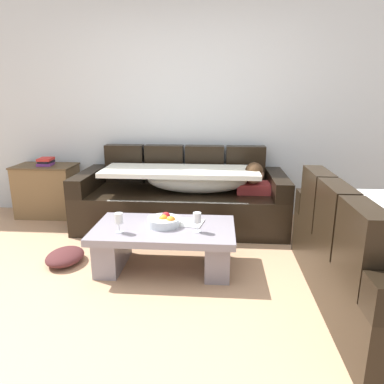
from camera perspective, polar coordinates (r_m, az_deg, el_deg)
name	(u,v)px	position (r m, az deg, el deg)	size (l,w,h in m)	color
ground_plane	(165,303)	(2.72, -4.35, -17.37)	(14.00, 14.00, 0.00)	tan
back_wall	(189,105)	(4.43, -0.44, 13.78)	(9.00, 0.10, 2.70)	silver
couch_along_wall	(185,198)	(4.07, -1.19, -0.92)	(2.32, 0.92, 0.88)	black
couch_near_window	(383,261)	(2.89, 28.22, -9.71)	(0.92, 1.80, 0.88)	black
coffee_table	(164,242)	(3.11, -4.45, -8.00)	(1.20, 0.68, 0.38)	gray
fruit_bowl	(164,221)	(3.07, -4.46, -4.67)	(0.28, 0.28, 0.10)	silver
wine_glass_near_left	(119,219)	(2.95, -11.65, -4.27)	(0.07, 0.07, 0.17)	silver
wine_glass_near_right	(197,219)	(2.90, 0.83, -4.27)	(0.07, 0.07, 0.17)	silver
open_magazine	(187,223)	(3.13, -0.88, -4.93)	(0.28, 0.21, 0.01)	white
side_cabinet	(47,190)	(4.77, -22.15, 0.23)	(0.72, 0.44, 0.64)	brown
book_stack_on_cabinet	(46,162)	(4.68, -22.37, 4.52)	(0.18, 0.21, 0.09)	#72337F
crumpled_garment	(65,257)	(3.45, -19.67, -9.71)	(0.40, 0.32, 0.12)	#4C2323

